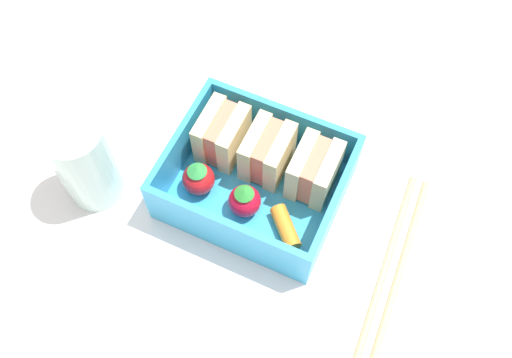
{
  "coord_description": "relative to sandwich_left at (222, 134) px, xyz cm",
  "views": [
    {
      "loc": [
        10.18,
        -22.19,
        48.93
      ],
      "look_at": [
        0.0,
        0.0,
        2.7
      ],
      "focal_mm": 40.0,
      "sensor_mm": 36.0,
      "label": 1
    }
  ],
  "objects": [
    {
      "name": "sandwich_center_left",
      "position": [
        4.65,
        0.0,
        0.0
      ],
      "size": [
        3.8,
        5.04,
        4.98
      ],
      "color": "beige",
      "rests_on": "bento_tray"
    },
    {
      "name": "bento_tray",
      "position": [
        4.65,
        -2.52,
        -3.09
      ],
      "size": [
        15.74,
        13.01,
        1.2
      ],
      "primitive_type": "cube",
      "color": "#2E99CE",
      "rests_on": "ground_plane"
    },
    {
      "name": "strawberry_far_left",
      "position": [
        -0.14,
        -4.75,
        -0.86
      ],
      "size": [
        3.02,
        3.02,
        3.62
      ],
      "color": "red",
      "rests_on": "bento_tray"
    },
    {
      "name": "ground_plane",
      "position": [
        4.65,
        -2.52,
        -4.69
      ],
      "size": [
        120.0,
        120.0,
        2.0
      ],
      "primitive_type": "cube",
      "color": "silver"
    },
    {
      "name": "folded_napkin",
      "position": [
        3.56,
        -18.92,
        -3.49
      ],
      "size": [
        16.76,
        13.85,
        0.4
      ],
      "primitive_type": "cube",
      "rotation": [
        0.0,
        0.0,
        -0.42
      ],
      "color": "silver",
      "rests_on": "ground_plane"
    },
    {
      "name": "bento_rim",
      "position": [
        4.65,
        -2.52,
        -0.11
      ],
      "size": [
        15.74,
        13.01,
        4.76
      ],
      "color": "#2E99CE",
      "rests_on": "bento_tray"
    },
    {
      "name": "carrot_stick_far_left",
      "position": [
        8.91,
        -5.5,
        -1.74
      ],
      "size": [
        3.9,
        3.96,
        1.5
      ],
      "primitive_type": "cylinder",
      "rotation": [
        1.57,
        0.0,
        0.77
      ],
      "color": "orange",
      "rests_on": "bento_tray"
    },
    {
      "name": "sandwich_left",
      "position": [
        0.0,
        0.0,
        0.0
      ],
      "size": [
        3.8,
        5.04,
        4.98
      ],
      "color": "beige",
      "rests_on": "bento_tray"
    },
    {
      "name": "strawberry_left",
      "position": [
        4.79,
        -4.99,
        -0.88
      ],
      "size": [
        2.97,
        2.97,
        3.57
      ],
      "color": "red",
      "rests_on": "bento_tray"
    },
    {
      "name": "chopstick_pair",
      "position": [
        18.99,
        -4.13,
        -3.34
      ],
      "size": [
        2.84,
        18.73,
        0.7
      ],
      "color": "tan",
      "rests_on": "ground_plane"
    },
    {
      "name": "sandwich_center",
      "position": [
        9.3,
        0.0,
        0.0
      ],
      "size": [
        3.8,
        5.04,
        4.98
      ],
      "color": "beige",
      "rests_on": "bento_tray"
    },
    {
      "name": "drinking_glass",
      "position": [
        -9.39,
        -8.32,
        1.23
      ],
      "size": [
        5.4,
        5.4,
        9.84
      ],
      "primitive_type": "cylinder",
      "color": "silver",
      "rests_on": "ground_plane"
    }
  ]
}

